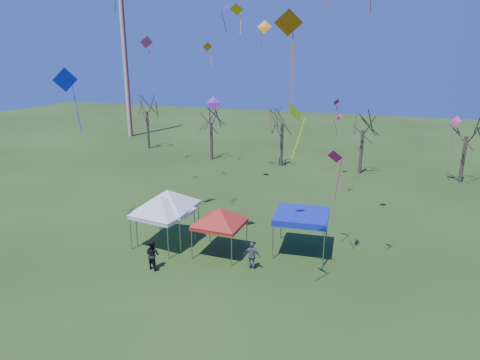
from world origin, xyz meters
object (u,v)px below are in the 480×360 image
at_px(tree_1, 211,109).
at_px(tent_white_west, 162,200).
at_px(tree_4, 469,119).
at_px(person_dark, 153,255).
at_px(tent_blue, 302,216).
at_px(radio_mast, 124,49).
at_px(tent_white_mid, 167,193).
at_px(tent_red, 220,211).
at_px(tree_2, 283,108).
at_px(person_grey, 252,256).
at_px(tree_3, 364,114).
at_px(tree_0, 146,98).

distance_m(tree_1, tent_white_west, 23.65).
xyz_separation_m(tree_4, person_dark, (-18.76, -24.94, -5.18)).
bearing_deg(tent_blue, radio_mast, 137.03).
relative_size(tent_white_mid, tent_red, 1.17).
distance_m(radio_mast, tent_blue, 44.98).
bearing_deg(person_dark, tree_1, -59.11).
relative_size(tree_1, tent_red, 1.95).
relative_size(tent_white_west, tent_white_mid, 0.94).
distance_m(tree_2, tent_blue, 21.60).
height_order(tree_1, person_grey, tree_1).
xyz_separation_m(tree_3, tent_blue, (-1.98, -19.90, -3.77)).
height_order(tree_1, tree_2, tree_2).
bearing_deg(tent_white_west, radio_mast, 126.47).
height_order(tree_2, person_dark, tree_2).
bearing_deg(radio_mast, tree_4, -12.99).
distance_m(tree_2, tent_white_west, 22.66).
bearing_deg(person_grey, tree_3, -98.24).
height_order(radio_mast, tree_1, radio_mast).
height_order(tree_3, tent_red, tree_3).
height_order(tree_4, tent_blue, tree_4).
distance_m(tree_0, person_grey, 35.36).
bearing_deg(person_dark, tree_0, -43.54).
height_order(tree_1, tent_blue, tree_1).
relative_size(radio_mast, tree_2, 3.06).
distance_m(tent_white_west, person_dark, 3.83).
bearing_deg(tree_3, radio_mast, 163.69).
height_order(tree_4, person_grey, tree_4).
distance_m(radio_mast, tree_2, 28.08).
bearing_deg(person_dark, tent_blue, -130.90).
height_order(tree_0, tent_red, tree_0).
distance_m(tent_white_mid, person_dark, 4.61).
distance_m(radio_mast, tree_0, 11.45).
bearing_deg(tree_0, person_dark, -58.37).
relative_size(tree_0, tree_1, 1.12).
bearing_deg(person_dark, radio_mast, -40.02).
relative_size(tent_white_west, tent_red, 1.11).
bearing_deg(tree_1, tree_3, -2.06).
xyz_separation_m(tree_0, tent_white_mid, (16.40, -24.50, -3.25)).
distance_m(tree_4, tent_red, 27.21).
height_order(radio_mast, tree_2, radio_mast).
bearing_deg(tent_white_west, tree_1, 105.79).
relative_size(tent_white_west, tent_blue, 1.24).
relative_size(tent_white_mid, person_grey, 2.79).
height_order(tent_white_west, tent_red, tent_white_west).
bearing_deg(tent_white_mid, tree_2, 84.49).
bearing_deg(tent_red, person_grey, -26.48).
bearing_deg(tree_0, radio_mast, 137.23).
relative_size(tree_3, person_dark, 4.52).
height_order(tree_2, tent_blue, tree_2).
relative_size(tent_red, person_dark, 2.21).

